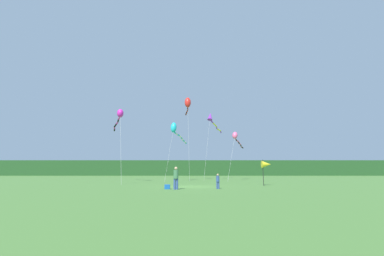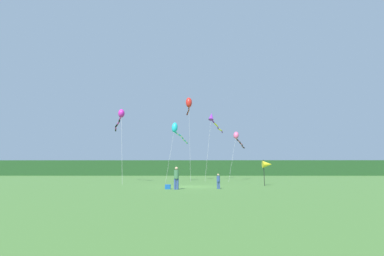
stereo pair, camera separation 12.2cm
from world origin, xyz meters
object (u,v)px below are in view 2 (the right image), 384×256
Objects in this scene: cooler_box at (168,187)px; kite_rainbow at (237,137)px; kite_cyan at (176,130)px; kite_purple at (213,119)px; kite_red at (189,103)px; person_adult at (176,177)px; person_child at (218,180)px; kite_magenta at (121,116)px; banner_flag_pole at (267,165)px.

kite_rainbow is at bearing 64.04° from cooler_box.
kite_cyan is at bearing -157.15° from kite_rainbow.
kite_purple is 5.11m from kite_red.
kite_cyan is at bearing 94.27° from person_adult.
person_child is 16.01m from kite_cyan.
kite_purple is 0.84× the size of kite_red.
kite_magenta is at bearing -157.15° from kite_rainbow.
person_child is at bearing -72.06° from kite_cyan.
cooler_box is (-4.13, -0.25, -0.50)m from person_child.
person_child is 0.14× the size of kite_rainbow.
banner_flag_pole is at bearing -44.71° from kite_cyan.
person_child is 20.43m from kite_red.
kite_red is (1.34, 17.22, 11.53)m from cooler_box.
kite_magenta reaches higher than kite_rainbow.
kite_purple is (-4.16, 15.31, 7.62)m from banner_flag_pole.
kite_purple is (4.54, 20.25, 8.68)m from person_adult.
kite_magenta is (-7.41, 11.24, 8.31)m from cooler_box.
kite_red reaches higher than person_adult.
kite_purple is (1.12, 19.57, 9.00)m from person_child.
person_child is at bearing 11.24° from person_adult.
banner_flag_pole reaches higher than person_adult.
kite_cyan is at bearing -135.04° from kite_purple.
kite_purple is at bearing 86.74° from person_child.
person_child is 17.75m from kite_magenta.
kite_cyan reaches higher than banner_flag_pole.
kite_magenta is at bearing 124.84° from person_adult.
banner_flag_pole is 0.31× the size of kite_cyan.
kite_purple is at bearing 44.96° from kite_cyan.
person_adult is 1.16m from cooler_box.
kite_magenta reaches higher than person_child.
person_adult is at bearing -55.16° from kite_magenta.
banner_flag_pole reaches higher than person_child.
kite_purple is (12.66, 8.58, 1.19)m from kite_magenta.
kite_cyan is (-9.18, -3.87, 0.59)m from kite_rainbow.
kite_red reaches higher than kite_cyan.
banner_flag_pole is (9.41, 4.51, 1.88)m from cooler_box.
cooler_box is 10.60m from banner_flag_pole.
kite_purple is (5.25, 19.82, 9.50)m from cooler_box.
kite_rainbow reaches higher than banner_flag_pole.
person_child is 0.11× the size of kite_purple.
cooler_box is at bearing -104.83° from kite_purple.
kite_magenta is (-11.54, 10.99, 7.81)m from person_child.
kite_red is at bearing 85.56° from cooler_box.
kite_red reaches higher than kite_rainbow.
kite_magenta is 15.34m from kite_purple.
banner_flag_pole is 14.67m from kite_cyan.
kite_magenta is (-8.12, 11.67, 7.49)m from person_adult.
cooler_box is at bearing -176.50° from person_child.
banner_flag_pole is (5.28, 4.26, 1.38)m from person_child.
kite_magenta is 11.08m from kite_red.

